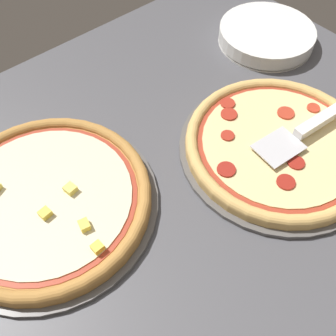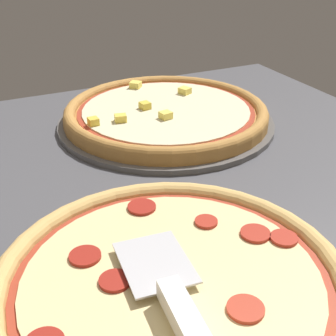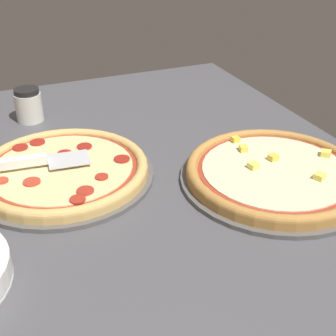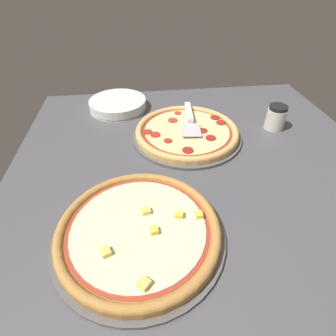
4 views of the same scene
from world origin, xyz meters
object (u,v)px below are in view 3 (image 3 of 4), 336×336
pizza_front (62,169)px  serving_spatula (24,162)px  pizza_back (275,172)px  parmesan_shaker (29,105)px

pizza_front → serving_spatula: bearing=-106.4°
pizza_back → serving_spatula: size_ratio=1.63×
parmesan_shaker → pizza_front: bearing=3.2°
serving_spatula → parmesan_shaker: bearing=170.1°
pizza_front → serving_spatula: serving_spatula is taller
pizza_back → serving_spatula: bearing=-113.3°
pizza_back → parmesan_shaker: (-54.40, -44.68, 2.13)cm
serving_spatula → parmesan_shaker: parmesan_shaker is taller
pizza_front → pizza_back: (19.47, 42.70, 0.18)cm
pizza_back → parmesan_shaker: size_ratio=4.17×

